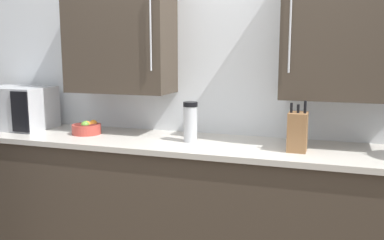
{
  "coord_description": "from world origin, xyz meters",
  "views": [
    {
      "loc": [
        0.68,
        -1.81,
        1.53
      ],
      "look_at": [
        -0.15,
        0.65,
        1.1
      ],
      "focal_mm": 38.85,
      "sensor_mm": 36.0,
      "label": 1
    }
  ],
  "objects": [
    {
      "name": "fruit_bowl",
      "position": [
        -0.96,
        0.7,
        1.0
      ],
      "size": [
        0.2,
        0.2,
        0.1
      ],
      "color": "#AD3D33",
      "rests_on": "counter_unit"
    },
    {
      "name": "microwave_oven",
      "position": [
        -1.61,
        0.73,
        1.11
      ],
      "size": [
        0.63,
        0.71,
        0.32
      ],
      "color": "#B7BABF",
      "rests_on": "counter_unit"
    },
    {
      "name": "counter_unit",
      "position": [
        0.0,
        0.7,
        0.48
      ],
      "size": [
        3.93,
        0.63,
        0.95
      ],
      "color": "#3D3328",
      "rests_on": "ground_plane"
    },
    {
      "name": "knife_block",
      "position": [
        0.5,
        0.65,
        1.07
      ],
      "size": [
        0.11,
        0.15,
        0.3
      ],
      "color": "brown",
      "rests_on": "counter_unit"
    },
    {
      "name": "thermos_flask",
      "position": [
        -0.17,
        0.69,
        1.08
      ],
      "size": [
        0.09,
        0.09,
        0.26
      ],
      "color": "#B7BABF",
      "rests_on": "counter_unit"
    },
    {
      "name": "back_wall_tiled",
      "position": [
        -0.0,
        1.0,
        1.43
      ],
      "size": [
        4.24,
        0.44,
        2.71
      ],
      "color": "silver",
      "rests_on": "ground_plane"
    }
  ]
}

